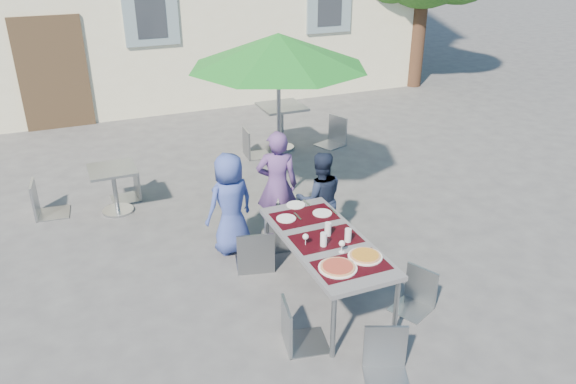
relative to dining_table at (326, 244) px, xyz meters
name	(u,v)px	position (x,y,z in m)	size (l,w,h in m)	color
ground	(302,315)	(-0.35, -0.18, -0.70)	(90.00, 90.00, 0.00)	#444446
dining_table	(326,244)	(0.00, 0.00, 0.00)	(0.80, 1.85, 0.76)	#49484E
pizza_near_left	(338,267)	(-0.15, -0.55, 0.07)	(0.38, 0.38, 0.03)	white
pizza_near_right	(365,256)	(0.20, -0.47, 0.07)	(0.34, 0.34, 0.03)	white
glassware	(331,236)	(0.02, -0.08, 0.13)	(0.50, 0.42, 0.15)	silver
place_settings	(302,212)	(0.01, 0.64, 0.06)	(0.69, 0.53, 0.01)	white
child_0	(230,204)	(-0.61, 1.38, -0.05)	(0.63, 0.41, 1.29)	#384A9B
child_1	(277,185)	(0.05, 1.50, 0.03)	(0.53, 0.35, 1.45)	#593A78
child_2	(320,199)	(0.47, 1.11, -0.07)	(0.61, 0.35, 1.25)	#192238
chair_0	(254,226)	(-0.50, 0.85, -0.11)	(0.53, 0.53, 0.99)	gray
chair_1	(283,210)	(-0.01, 1.16, -0.16)	(0.47, 0.47, 0.92)	gray
chair_2	(326,219)	(0.37, 0.74, -0.15)	(0.49, 0.49, 0.93)	gray
chair_3	(297,300)	(-0.59, -0.58, -0.16)	(0.48, 0.48, 0.92)	#90969B
chair_4	(419,268)	(0.84, -0.51, -0.21)	(0.49, 0.49, 0.84)	gray
chair_5	(389,329)	(0.00, -1.27, -0.18)	(0.52, 0.52, 0.89)	gray
patio_umbrella	(278,52)	(0.45, 2.41, 1.51)	(2.45, 2.45, 2.46)	#B7BABF
cafe_table_0	(114,184)	(-1.81, 3.01, -0.26)	(0.63, 0.63, 0.68)	#B7BABF
bg_chair_l_0	(38,178)	(-2.77, 3.31, -0.12)	(0.48, 0.47, 0.98)	#90949B
bg_chair_r_0	(128,165)	(-1.56, 3.41, -0.17)	(0.43, 0.42, 0.90)	gray
cafe_table_1	(282,118)	(1.32, 4.44, -0.11)	(0.77, 0.77, 0.82)	#B7BABF
bg_chair_l_1	(251,126)	(0.69, 4.29, -0.13)	(0.46, 0.46, 0.97)	gray
bg_chair_r_1	(335,114)	(2.31, 4.29, -0.11)	(0.57, 0.57, 0.99)	#92969D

